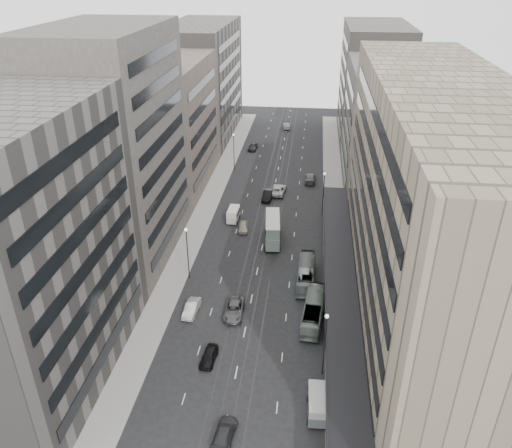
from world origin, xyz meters
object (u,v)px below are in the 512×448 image
at_px(panel_van, 233,214).
at_px(sedan_2, 234,309).
at_px(vw_microbus, 317,403).
at_px(bus_near, 313,310).
at_px(bus_far, 306,273).
at_px(double_decker, 273,229).
at_px(sedan_0, 209,356).
at_px(sedan_1, 192,308).

xyz_separation_m(panel_van, sedan_2, (4.20, -26.26, -0.62)).
bearing_deg(vw_microbus, bus_near, 90.54).
height_order(bus_far, panel_van, bus_far).
height_order(bus_far, double_decker, double_decker).
xyz_separation_m(sedan_0, sedan_1, (-4.06, 8.57, 0.05)).
distance_m(bus_near, sedan_1, 16.01).
distance_m(sedan_1, sedan_2, 5.62).
bearing_deg(sedan_0, panel_van, 98.77).
relative_size(sedan_1, sedan_2, 0.82).
relative_size(panel_van, sedan_1, 0.91).
height_order(bus_near, bus_far, bus_near).
bearing_deg(sedan_0, sedan_2, 84.62).
relative_size(bus_near, vw_microbus, 2.19).
bearing_deg(sedan_2, vw_microbus, -55.09).
distance_m(bus_near, panel_van, 29.90).
bearing_deg(panel_van, double_decker, -39.34).
bearing_deg(sedan_1, double_decker, 69.06).
xyz_separation_m(panel_van, sedan_0, (2.64, -35.19, -0.69)).
xyz_separation_m(double_decker, sedan_1, (-8.99, -20.02, -1.65)).
bearing_deg(double_decker, bus_far, -67.15).
relative_size(bus_near, sedan_0, 2.52).
relative_size(bus_far, double_decker, 1.20).
bearing_deg(bus_far, sedan_2, 44.67).
xyz_separation_m(bus_far, panel_van, (-13.38, 17.53, -0.02)).
bearing_deg(sedan_2, panel_van, 97.96).
bearing_deg(sedan_0, bus_far, 63.18).
relative_size(sedan_0, sedan_2, 0.74).
bearing_deg(bus_far, panel_van, -51.51).
relative_size(vw_microbus, sedan_1, 1.04).
distance_m(sedan_0, sedan_2, 9.07).
height_order(vw_microbus, panel_van, panel_van).
bearing_deg(bus_near, sedan_0, 42.67).
relative_size(panel_van, sedan_2, 0.74).
height_order(bus_near, sedan_1, bus_near).
xyz_separation_m(bus_near, bus_far, (-1.19, 8.58, -0.01)).
height_order(sedan_0, sedan_1, sedan_1).
xyz_separation_m(vw_microbus, panel_van, (-15.20, 41.39, 0.01)).
distance_m(bus_far, panel_van, 22.05).
xyz_separation_m(double_decker, panel_van, (-7.58, 6.61, -1.02)).
height_order(bus_near, sedan_0, bus_near).
bearing_deg(vw_microbus, sedan_1, 136.58).
bearing_deg(sedan_1, sedan_2, 7.00).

